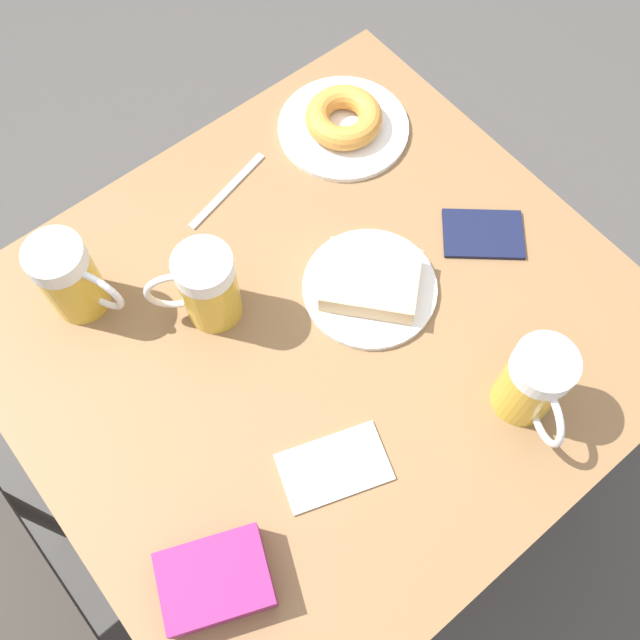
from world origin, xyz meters
The scene contains 11 objects.
ground_plane centered at (0.00, 0.00, 0.00)m, with size 8.00×8.00×0.00m, color #474442.
table centered at (0.00, 0.00, 0.68)m, with size 0.84×0.90×0.75m.
plate_with_cake centered at (0.00, -0.10, 0.76)m, with size 0.21×0.21×0.05m.
plate_with_donut centered at (0.26, -0.26, 0.77)m, with size 0.22×0.22×0.05m.
beer_mug_left centered at (0.12, 0.11, 0.82)m, with size 0.09×0.12×0.14m.
beer_mug_center centered at (0.26, 0.25, 0.82)m, with size 0.13×0.09×0.14m.
beer_mug_right centered at (-0.27, -0.15, 0.82)m, with size 0.13×0.09×0.14m.
napkin_folded centered at (-0.18, 0.12, 0.75)m, with size 0.13×0.17×0.00m.
fork centered at (0.28, -0.04, 0.75)m, with size 0.06×0.18×0.00m.
passport_near_edge centered at (-0.04, -0.30, 0.75)m, with size 0.15×0.15×0.01m.
blue_pouch centered at (-0.20, 0.33, 0.77)m, with size 0.14×0.16×0.05m.
Camera 1 is at (-0.35, 0.28, 1.71)m, focal length 40.00 mm.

